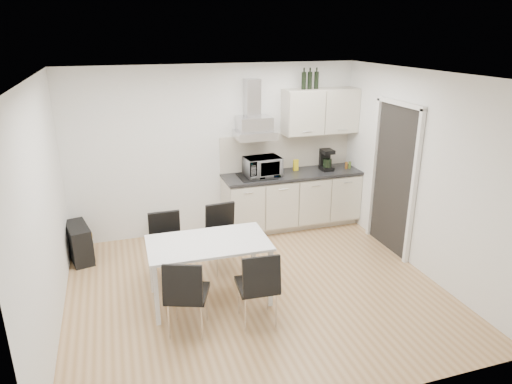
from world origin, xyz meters
TOP-DOWN VIEW (x-y plane):
  - ground at (0.00, 0.00)m, footprint 4.50×4.50m
  - wall_back at (0.00, 2.00)m, footprint 4.50×0.10m
  - wall_front at (0.00, -2.00)m, footprint 4.50×0.10m
  - wall_left at (-2.25, 0.00)m, footprint 0.10×4.00m
  - wall_right at (2.25, 0.00)m, footprint 0.10×4.00m
  - ceiling at (0.00, 0.00)m, footprint 4.50×4.50m
  - doorway at (2.21, 0.55)m, footprint 0.08×1.04m
  - kitchenette at (1.19, 1.73)m, footprint 2.22×0.64m
  - dining_table at (-0.58, -0.02)m, footprint 1.40×0.82m
  - chair_far_left at (-0.99, 0.57)m, footprint 0.44×0.50m
  - chair_far_right at (-0.22, 0.64)m, footprint 0.48×0.53m
  - chair_near_left at (-0.93, -0.56)m, footprint 0.59×0.62m
  - chair_near_right at (-0.18, -0.62)m, footprint 0.47×0.53m
  - guitar_amp at (-2.10, 1.51)m, footprint 0.40×0.66m
  - floor_speaker at (-0.96, 1.90)m, footprint 0.20×0.18m

SIDE VIEW (x-z plane):
  - ground at x=0.00m, z-range 0.00..0.00m
  - floor_speaker at x=-0.96m, z-range 0.00..0.33m
  - guitar_amp at x=-2.10m, z-range 0.00..0.52m
  - chair_far_left at x=-0.99m, z-range 0.00..0.88m
  - chair_far_right at x=-0.22m, z-range 0.00..0.88m
  - chair_near_left at x=-0.93m, z-range 0.00..0.88m
  - chair_near_right at x=-0.18m, z-range 0.00..0.88m
  - dining_table at x=-0.58m, z-range 0.29..1.04m
  - kitchenette at x=1.19m, z-range -0.43..2.09m
  - doorway at x=2.21m, z-range 0.00..2.10m
  - wall_back at x=0.00m, z-range 0.00..2.60m
  - wall_front at x=0.00m, z-range 0.00..2.60m
  - wall_left at x=-2.25m, z-range 0.00..2.60m
  - wall_right at x=2.25m, z-range 0.00..2.60m
  - ceiling at x=0.00m, z-range 2.60..2.60m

